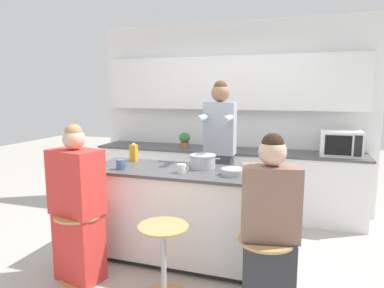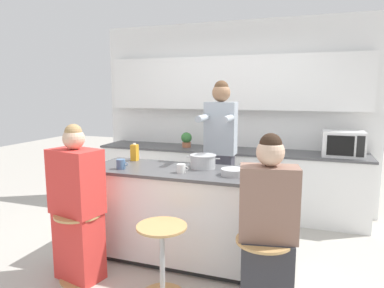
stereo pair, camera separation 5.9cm
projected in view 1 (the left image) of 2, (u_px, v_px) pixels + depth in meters
ground_plane at (190, 259)px, 3.51m from camera, size 16.00×16.00×0.00m
wall_back at (229, 103)px, 4.99m from camera, size 4.03×0.22×2.70m
back_counter at (224, 180)px, 4.88m from camera, size 3.74×0.60×0.90m
kitchen_island at (190, 215)px, 3.44m from camera, size 2.06×0.71×0.94m
bar_stool_leftmost at (80, 241)px, 3.08m from camera, size 0.42×0.42×0.63m
bar_stool_center at (164, 255)px, 2.81m from camera, size 0.42×0.42×0.63m
bar_stool_rightmost at (265, 272)px, 2.56m from camera, size 0.42×0.42×0.63m
person_cooking at (219, 160)px, 3.92m from camera, size 0.36×0.55×1.83m
person_wrapped_blanket at (77, 208)px, 3.05m from camera, size 0.50×0.38×1.43m
person_seated_near at (269, 235)px, 2.53m from camera, size 0.45×0.33×1.42m
cooking_pot at (203, 161)px, 3.45m from camera, size 0.35×0.27×0.14m
fruit_bowl at (268, 177)px, 2.95m from camera, size 0.23×0.23×0.08m
mixing_bowl_steel at (233, 172)px, 3.16m from camera, size 0.23×0.23×0.06m
coffee_cup_near at (182, 168)px, 3.25m from camera, size 0.12×0.09×0.08m
coffee_cup_far at (121, 164)px, 3.40m from camera, size 0.12×0.09×0.10m
juice_carton at (134, 153)px, 3.81m from camera, size 0.07×0.07×0.20m
microwave at (341, 143)px, 4.29m from camera, size 0.49×0.35×0.32m
potted_plant at (185, 139)px, 4.98m from camera, size 0.16×0.16×0.22m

